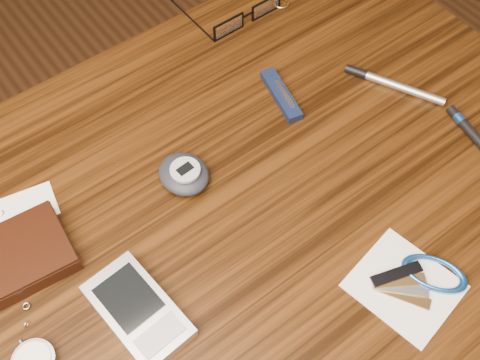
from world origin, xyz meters
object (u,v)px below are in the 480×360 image
at_px(eyeglasses, 244,15).
at_px(silver_pen, 387,82).
at_px(pocket_watch, 31,352).
at_px(desk, 227,273).
at_px(pocket_knife, 281,95).
at_px(pedometer, 184,174).
at_px(wallet_and_card, 20,255).
at_px(notepad_keys, 419,279).
at_px(pda_phone, 138,311).

bearing_deg(eyeglasses, silver_pen, -70.17).
relative_size(pocket_watch, silver_pen, 2.38).
bearing_deg(desk, pocket_knife, 34.28).
relative_size(pedometer, pocket_knife, 0.76).
relative_size(wallet_and_card, pocket_watch, 0.47).
height_order(desk, silver_pen, silver_pen).
bearing_deg(silver_pen, pocket_watch, -175.21).
xyz_separation_m(pedometer, notepad_keys, (0.13, -0.27, -0.01)).
distance_m(desk, pocket_knife, 0.25).
height_order(wallet_and_card, silver_pen, wallet_and_card).
height_order(pocket_watch, pedometer, pedometer).
xyz_separation_m(eyeglasses, pedometer, (-0.23, -0.18, -0.00)).
bearing_deg(pda_phone, eyeglasses, 38.78).
relative_size(desk, pda_phone, 7.81).
xyz_separation_m(eyeglasses, pocket_knife, (-0.05, -0.15, -0.01)).
xyz_separation_m(wallet_and_card, pedometer, (0.21, -0.02, 0.00)).
relative_size(wallet_and_card, pedometer, 2.06).
distance_m(notepad_keys, silver_pen, 0.29).
xyz_separation_m(pda_phone, notepad_keys, (0.27, -0.16, -0.00)).
bearing_deg(pedometer, pocket_watch, -161.09).
bearing_deg(eyeglasses, desk, -130.62).
height_order(desk, pocket_watch, pocket_watch).
distance_m(pocket_watch, pocket_knife, 0.45).
relative_size(desk, notepad_keys, 7.45).
distance_m(eyeglasses, pda_phone, 0.47).
height_order(pocket_watch, pda_phone, pda_phone).
height_order(pedometer, pocket_knife, pedometer).
height_order(desk, notepad_keys, notepad_keys).
bearing_deg(silver_pen, desk, -169.69).
bearing_deg(wallet_and_card, desk, -29.97).
relative_size(desk, eyeglasses, 7.72).
distance_m(wallet_and_card, pedometer, 0.21).
relative_size(desk, pedometer, 13.95).
distance_m(eyeglasses, pocket_knife, 0.16).
height_order(pedometer, silver_pen, pedometer).
height_order(wallet_and_card, notepad_keys, wallet_and_card).
distance_m(wallet_and_card, pocket_watch, 0.11).
relative_size(eyeglasses, pda_phone, 1.01).
height_order(pocket_watch, pocket_knife, same).
bearing_deg(pda_phone, pocket_watch, 165.31).
bearing_deg(pda_phone, pocket_knife, 24.69).
xyz_separation_m(pda_phone, pocket_knife, (0.32, 0.15, -0.00)).
bearing_deg(notepad_keys, desk, 128.78).
distance_m(wallet_and_card, pda_phone, 0.15).
bearing_deg(silver_pen, wallet_and_card, 173.55).
height_order(notepad_keys, pocket_knife, pocket_knife).
xyz_separation_m(wallet_and_card, silver_pen, (0.52, -0.06, -0.01)).
height_order(pocket_watch, notepad_keys, pocket_watch).
bearing_deg(pocket_knife, desk, -145.72).
height_order(pocket_watch, silver_pen, pocket_watch).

